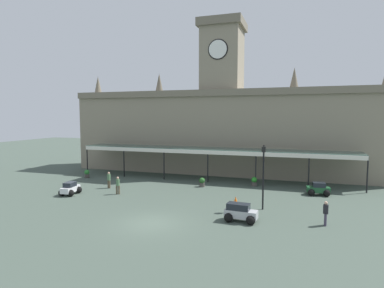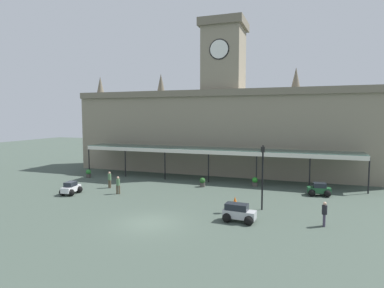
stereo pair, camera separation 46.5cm
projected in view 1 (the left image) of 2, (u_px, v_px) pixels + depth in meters
ground_plane at (151, 224)px, 22.05m from camera, size 140.00×140.00×0.00m
station_building at (222, 126)px, 41.60m from camera, size 39.15×6.47×19.28m
entrance_canopy at (211, 150)px, 36.67m from camera, size 31.80×3.26×3.66m
car_white_sedan at (70, 189)px, 30.13m from camera, size 1.67×2.14×1.19m
car_green_sedan at (318, 190)px, 29.94m from camera, size 2.12×1.65×1.19m
car_silver_estate at (240, 213)px, 22.47m from camera, size 2.31×1.65×1.27m
pedestrian_beside_cars at (118, 185)px, 30.25m from camera, size 0.38×0.34×1.67m
pedestrian_crossing_forecourt at (326, 212)px, 21.58m from camera, size 0.34×0.39×1.67m
pedestrian_near_entrance at (109, 179)px, 32.78m from camera, size 0.37×0.34×1.67m
victorian_lamppost at (263, 170)px, 25.12m from camera, size 0.30×0.30×5.13m
traffic_cone at (236, 200)px, 26.90m from camera, size 0.40×0.40×0.66m
planter_by_canopy at (87, 174)px, 38.40m from camera, size 0.60×0.60×0.96m
planter_near_kerb at (254, 181)px, 33.83m from camera, size 0.60×0.60×0.96m
planter_forecourt_centre at (202, 182)px, 33.45m from camera, size 0.60×0.60×0.96m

